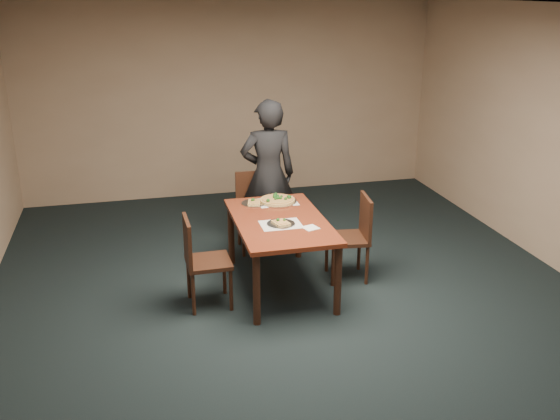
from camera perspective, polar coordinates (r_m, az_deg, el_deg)
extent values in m
plane|color=black|center=(5.93, 2.38, -10.17)|extent=(8.00, 8.00, 0.00)
plane|color=tan|center=(9.17, -4.54, 9.99)|extent=(6.00, 0.00, 6.00)
plane|color=white|center=(5.13, 2.84, 18.01)|extent=(8.00, 8.00, 0.00)
cube|color=#5B2012|center=(6.26, 0.00, -1.05)|extent=(0.90, 1.50, 0.04)
cylinder|color=black|center=(5.72, -2.15, -7.30)|extent=(0.07, 0.07, 0.70)
cylinder|color=black|center=(6.96, -4.49, -2.24)|extent=(0.07, 0.07, 0.70)
cylinder|color=black|center=(5.91, 5.31, -6.45)|extent=(0.07, 0.07, 0.70)
cylinder|color=black|center=(7.11, 1.72, -1.68)|extent=(0.07, 0.07, 0.70)
cube|color=black|center=(7.29, -2.19, -0.32)|extent=(0.43, 0.43, 0.04)
cylinder|color=black|center=(7.18, -3.34, -2.67)|extent=(0.04, 0.04, 0.43)
cylinder|color=black|center=(7.51, -3.76, -1.64)|extent=(0.04, 0.04, 0.43)
cylinder|color=black|center=(7.24, -0.52, -2.45)|extent=(0.04, 0.04, 0.43)
cylinder|color=black|center=(7.57, -1.06, -1.43)|extent=(0.04, 0.04, 0.43)
cube|color=black|center=(7.39, -2.47, 1.92)|extent=(0.42, 0.05, 0.44)
cube|color=black|center=(6.07, -6.56, -4.76)|extent=(0.43, 0.43, 0.04)
cylinder|color=black|center=(6.03, -4.51, -7.31)|extent=(0.04, 0.04, 0.43)
cylinder|color=black|center=(5.99, -7.92, -7.67)|extent=(0.04, 0.04, 0.43)
cylinder|color=black|center=(6.35, -5.11, -5.87)|extent=(0.04, 0.04, 0.43)
cylinder|color=black|center=(6.31, -8.35, -6.20)|extent=(0.04, 0.04, 0.43)
cube|color=black|center=(5.95, -8.46, -2.83)|extent=(0.04, 0.42, 0.44)
cube|color=black|center=(6.61, 6.16, -2.62)|extent=(0.47, 0.47, 0.04)
cylinder|color=black|center=(6.83, 4.29, -3.94)|extent=(0.04, 0.04, 0.43)
cylinder|color=black|center=(6.90, 7.23, -3.78)|extent=(0.04, 0.04, 0.43)
cylinder|color=black|center=(6.51, 4.87, -5.21)|extent=(0.04, 0.04, 0.43)
cylinder|color=black|center=(6.58, 7.95, -5.03)|extent=(0.04, 0.04, 0.43)
cube|color=black|center=(6.56, 7.86, -0.60)|extent=(0.09, 0.42, 0.44)
imported|color=black|center=(7.27, -1.10, 3.25)|extent=(0.67, 0.46, 1.77)
cube|color=white|center=(6.76, -0.24, 0.74)|extent=(0.42, 0.32, 0.00)
cube|color=white|center=(6.12, 0.08, -1.33)|extent=(0.40, 0.30, 0.00)
cylinder|color=silver|center=(6.75, -0.24, 0.80)|extent=(0.42, 0.42, 0.01)
cylinder|color=#B88A47|center=(6.75, -0.24, 0.93)|extent=(0.38, 0.38, 0.02)
cylinder|color=#D5C56F|center=(6.74, -0.24, 1.04)|extent=(0.34, 0.34, 0.01)
sphere|color=#144013|center=(6.74, 0.84, 1.13)|extent=(0.03, 0.03, 0.03)
sphere|color=#144013|center=(6.72, 0.05, 1.09)|extent=(0.03, 0.03, 0.03)
sphere|color=#144013|center=(6.85, -0.38, 1.46)|extent=(0.03, 0.03, 0.03)
sphere|color=#144013|center=(6.76, 0.79, 1.23)|extent=(0.04, 0.04, 0.04)
sphere|color=#144013|center=(6.75, 0.87, 1.20)|extent=(0.04, 0.04, 0.04)
sphere|color=#144013|center=(6.72, -0.22, 1.11)|extent=(0.04, 0.04, 0.04)
sphere|color=#144013|center=(6.64, -1.10, 0.87)|extent=(0.04, 0.04, 0.04)
sphere|color=#144013|center=(6.82, -0.50, 1.38)|extent=(0.04, 0.04, 0.04)
sphere|color=#144013|center=(6.78, -0.20, 1.28)|extent=(0.04, 0.04, 0.04)
sphere|color=#144013|center=(6.76, -0.50, 1.22)|extent=(0.04, 0.04, 0.04)
sphere|color=#144013|center=(6.70, 0.52, 1.04)|extent=(0.03, 0.03, 0.03)
sphere|color=#144013|center=(6.78, -0.45, 1.29)|extent=(0.04, 0.04, 0.04)
sphere|color=#144013|center=(6.78, 0.15, 1.26)|extent=(0.03, 0.03, 0.03)
sphere|color=#144013|center=(6.70, -0.42, 1.04)|extent=(0.03, 0.03, 0.03)
cylinder|color=silver|center=(6.12, 0.08, -1.28)|extent=(0.28, 0.28, 0.01)
cube|color=#B88A47|center=(6.12, 0.08, -1.16)|extent=(0.17, 0.20, 0.02)
cube|color=#D5C56F|center=(6.11, 0.08, -1.07)|extent=(0.14, 0.16, 0.01)
sphere|color=#144013|center=(6.12, -0.19, -0.90)|extent=(0.03, 0.03, 0.03)
sphere|color=#144013|center=(6.13, 0.41, -0.90)|extent=(0.03, 0.03, 0.03)
cylinder|color=silver|center=(6.71, -2.37, 0.62)|extent=(0.28, 0.28, 0.01)
cube|color=#B88A47|center=(6.70, -2.37, 0.73)|extent=(0.17, 0.20, 0.02)
cube|color=#D5C56F|center=(6.70, -2.37, 0.82)|extent=(0.13, 0.16, 0.01)
sphere|color=#144013|center=(6.71, -2.46, 0.96)|extent=(0.03, 0.03, 0.03)
sphere|color=#144013|center=(6.70, -2.55, 0.92)|extent=(0.03, 0.03, 0.03)
cube|color=white|center=(6.04, 2.81, -1.64)|extent=(0.18, 0.18, 0.01)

